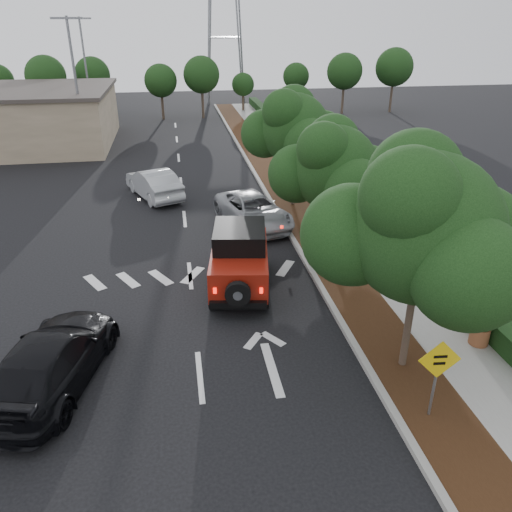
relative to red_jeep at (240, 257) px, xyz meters
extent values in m
plane|color=black|center=(-1.78, -4.93, -1.14)|extent=(120.00, 120.00, 0.00)
cube|color=#9E9B93|center=(2.82, 7.07, -1.07)|extent=(0.20, 70.00, 0.15)
cube|color=black|center=(3.82, 7.07, -1.08)|extent=(1.80, 70.00, 0.12)
cube|color=gray|center=(5.72, 7.07, -1.08)|extent=(2.00, 70.00, 0.12)
cube|color=black|center=(7.12, 7.07, -0.74)|extent=(0.80, 70.00, 0.80)
cylinder|color=black|center=(-0.65, 1.26, -0.71)|extent=(0.43, 0.90, 0.86)
cylinder|color=black|center=(1.01, 1.00, -0.71)|extent=(0.43, 0.90, 0.86)
cylinder|color=black|center=(-1.08, -1.41, -0.71)|extent=(0.43, 0.90, 0.86)
cylinder|color=black|center=(0.58, -1.67, -0.71)|extent=(0.43, 0.90, 0.86)
cube|color=maroon|center=(-0.03, -0.21, -0.12)|extent=(2.54, 4.23, 1.08)
cube|color=black|center=(0.02, 0.11, 0.76)|extent=(2.10, 2.44, 0.69)
cube|color=maroon|center=(0.21, 1.29, -0.21)|extent=(1.86, 1.37, 0.88)
cube|color=black|center=(-0.36, -2.25, -0.60)|extent=(1.85, 0.48, 0.24)
cylinder|color=black|center=(-0.39, -2.40, -0.12)|extent=(0.84, 0.36, 0.82)
cube|color=#FF190C|center=(-1.08, -2.07, -0.12)|extent=(0.11, 0.06, 0.19)
cube|color=#FF190C|center=(0.37, -2.31, -0.12)|extent=(0.11, 0.06, 0.19)
imported|color=#94969B|center=(1.42, 5.83, -0.44)|extent=(3.62, 5.47, 1.40)
imported|color=black|center=(-5.58, -4.58, -0.38)|extent=(3.38, 5.63, 1.53)
imported|color=#AFB3B8|center=(-3.25, 10.65, -0.36)|extent=(3.31, 5.00, 1.56)
imported|color=#93969A|center=(-9.34, 22.07, -0.47)|extent=(4.25, 3.03, 1.35)
cylinder|color=slate|center=(3.62, -7.39, -0.04)|extent=(0.07, 0.07, 1.98)
cube|color=yellow|center=(3.62, -7.42, 0.62)|extent=(1.01, 0.11, 1.01)
cube|color=black|center=(3.62, -7.44, 0.72)|extent=(0.32, 0.04, 0.07)
cube|color=black|center=(3.62, -7.44, 0.53)|extent=(0.28, 0.03, 0.07)
cylinder|color=brown|center=(6.44, -4.89, -0.74)|extent=(0.57, 0.57, 0.56)
sphere|color=black|center=(6.44, -4.89, -0.22)|extent=(0.70, 0.70, 0.70)
imported|color=black|center=(6.44, -4.89, -0.14)|extent=(0.60, 0.52, 0.66)
camera|label=1|loc=(-2.03, -15.87, 7.66)|focal=35.00mm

